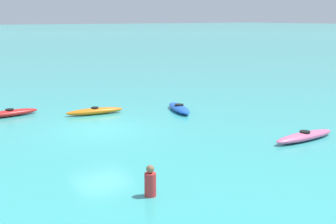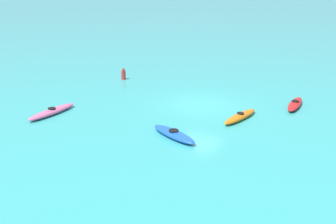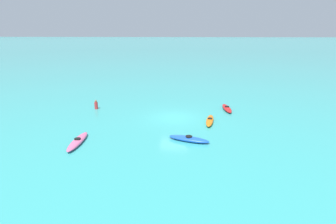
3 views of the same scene
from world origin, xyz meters
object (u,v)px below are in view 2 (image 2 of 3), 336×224
kayak_orange (240,116)px  kayak_blue (174,134)px  person_near_shore (123,74)px  kayak_pink (52,111)px  kayak_red (295,104)px

kayak_orange → kayak_blue: bearing=66.1°
kayak_blue → kayak_orange: 4.31m
kayak_blue → person_near_shore: bearing=-39.4°
kayak_blue → kayak_pink: bearing=6.8°
kayak_red → kayak_orange: same height
kayak_pink → kayak_red: 13.88m
kayak_pink → person_near_shore: bearing=-80.2°
kayak_blue → kayak_red: (-3.65, -7.60, -0.00)m
kayak_red → person_near_shore: 12.39m
kayak_blue → kayak_orange: size_ratio=0.98×
kayak_pink → kayak_red: same height
kayak_orange → person_near_shore: 10.96m
kayak_blue → kayak_orange: (-1.74, -3.94, -0.00)m
kayak_pink → kayak_blue: (-7.33, -0.87, 0.00)m
kayak_pink → kayak_orange: same height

